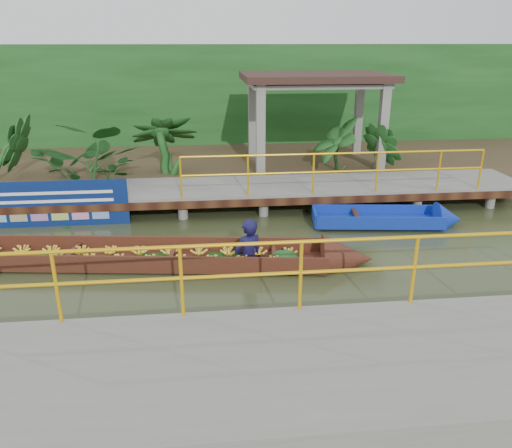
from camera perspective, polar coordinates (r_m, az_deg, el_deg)
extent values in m
plane|color=#283018|center=(9.96, -2.98, -4.36)|extent=(80.00, 80.00, 0.00)
cube|color=#372A1B|center=(17.00, -4.48, 6.91)|extent=(30.00, 8.00, 0.45)
cube|color=slate|center=(13.07, -3.92, 4.05)|extent=(16.00, 2.00, 0.15)
cube|color=black|center=(12.13, -3.71, 2.37)|extent=(16.00, 0.12, 0.18)
cylinder|color=#D5980B|center=(12.29, 9.19, 7.96)|extent=(7.50, 0.05, 0.05)
cylinder|color=#D5980B|center=(12.40, 9.07, 5.93)|extent=(7.50, 0.05, 0.05)
cylinder|color=#D5980B|center=(12.41, 9.06, 5.71)|extent=(0.05, 0.05, 1.00)
cylinder|color=slate|center=(12.88, -21.81, 1.04)|extent=(0.24, 0.24, 0.55)
cylinder|color=slate|center=(14.35, -20.23, 3.14)|extent=(0.24, 0.24, 0.55)
cylinder|color=slate|center=(12.47, -12.95, 1.42)|extent=(0.24, 0.24, 0.55)
cylinder|color=slate|center=(13.99, -12.26, 3.53)|extent=(0.24, 0.24, 0.55)
cylinder|color=slate|center=(12.39, -3.73, 1.77)|extent=(0.24, 0.24, 0.55)
cylinder|color=slate|center=(13.91, -4.04, 3.86)|extent=(0.24, 0.24, 0.55)
cylinder|color=slate|center=(12.62, 5.38, 2.08)|extent=(0.24, 0.24, 0.55)
cylinder|color=slate|center=(14.12, 4.12, 4.10)|extent=(0.24, 0.24, 0.55)
cylinder|color=slate|center=(13.15, 13.96, 2.32)|extent=(0.24, 0.24, 0.55)
cylinder|color=slate|center=(14.60, 11.89, 4.26)|extent=(0.24, 0.24, 0.55)
cylinder|color=slate|center=(13.96, 21.72, 2.49)|extent=(0.24, 0.24, 0.55)
cylinder|color=slate|center=(15.33, 19.05, 4.34)|extent=(0.24, 0.24, 0.55)
cylinder|color=slate|center=(12.39, -3.73, 1.77)|extent=(0.24, 0.24, 0.55)
cube|color=slate|center=(6.35, 8.79, -17.30)|extent=(18.00, 2.40, 0.70)
cylinder|color=#D5980B|center=(6.65, 6.95, -1.95)|extent=(10.00, 0.05, 0.05)
cylinder|color=#D5980B|center=(6.83, 6.79, -5.45)|extent=(10.00, 0.05, 0.05)
cylinder|color=#D5980B|center=(6.85, 6.77, -5.82)|extent=(0.05, 0.05, 1.00)
cube|color=slate|center=(14.46, 0.53, 10.16)|extent=(0.25, 0.25, 2.80)
cube|color=slate|center=(15.30, 14.26, 10.11)|extent=(0.25, 0.25, 2.80)
cube|color=slate|center=(16.81, -0.44, 11.60)|extent=(0.25, 0.25, 2.80)
cube|color=slate|center=(17.54, 11.60, 11.56)|extent=(0.25, 0.25, 2.80)
cube|color=slate|center=(15.77, 6.78, 15.64)|extent=(4.00, 2.60, 0.12)
cube|color=#321E19|center=(15.76, 6.81, 16.36)|extent=(4.40, 3.00, 0.20)
cube|color=#143F15|center=(19.16, -4.89, 13.81)|extent=(30.00, 0.80, 4.00)
cube|color=#3A1910|center=(10.22, -15.00, -4.02)|extent=(8.03, 2.02, 0.06)
cube|color=#3A1910|center=(10.61, -14.36, -2.23)|extent=(7.91, 1.09, 0.34)
cube|color=#3A1910|center=(9.74, -15.85, -4.47)|extent=(7.91, 1.09, 0.34)
cone|color=#3A1910|center=(9.92, 10.43, -3.91)|extent=(1.11, 1.08, 0.96)
ellipsoid|color=#143F15|center=(9.79, 3.20, -3.80)|extent=(0.61, 0.51, 0.26)
imported|color=#110F38|center=(9.49, -0.91, 0.54)|extent=(0.74, 0.65, 1.70)
cube|color=#0E299A|center=(12.18, 13.65, 0.29)|extent=(3.06, 1.24, 0.10)
cube|color=#0E299A|center=(12.55, 13.27, 1.50)|extent=(2.96, 0.42, 0.30)
cube|color=#0E299A|center=(11.73, 14.15, 0.09)|extent=(2.96, 0.42, 0.30)
cube|color=#0E299A|center=(11.90, 6.71, 0.87)|extent=(0.17, 0.89, 0.30)
cone|color=#0E299A|center=(12.64, 21.13, 0.49)|extent=(0.69, 0.90, 0.83)
cube|color=black|center=(12.03, 11.41, 1.01)|extent=(0.21, 0.90, 0.05)
cube|color=navy|center=(12.59, -22.43, 2.12)|extent=(3.57, 0.03, 1.11)
cube|color=white|center=(12.50, -22.62, 3.27)|extent=(2.90, 0.01, 0.07)
cube|color=white|center=(12.55, -22.50, 2.40)|extent=(2.90, 0.01, 0.07)
imported|color=#143F15|center=(15.65, -27.01, 7.36)|extent=(1.25, 1.25, 1.56)
imported|color=#143F15|center=(14.95, -17.96, 8.06)|extent=(1.25, 1.25, 1.56)
imported|color=#143F15|center=(14.67, -10.22, 8.51)|extent=(1.25, 1.25, 1.56)
imported|color=#143F15|center=(15.16, 9.21, 8.95)|extent=(1.25, 1.25, 1.56)
imported|color=#143F15|center=(15.61, 14.60, 8.89)|extent=(1.25, 1.25, 1.56)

